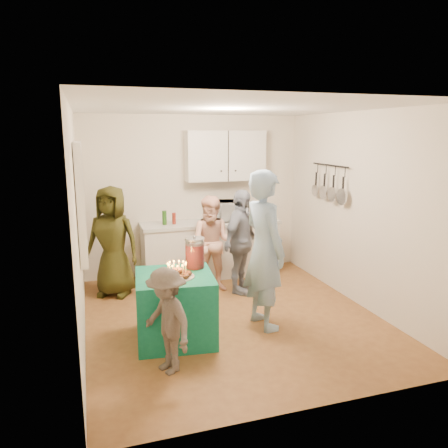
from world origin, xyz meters
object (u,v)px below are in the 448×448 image
object	(u,v)px
man_birthday	(264,250)
counter	(211,250)
woman_back_left	(112,241)
woman_back_right	(241,242)
woman_back_center	(213,244)
microwave	(228,211)
party_table	(175,307)
child_near_left	(167,321)
punch_jar	(195,254)

from	to	relation	value
man_birthday	counter	bearing A→B (deg)	-6.31
man_birthday	woman_back_left	bearing A→B (deg)	36.89
counter	woman_back_left	distance (m)	1.66
woman_back_right	counter	bearing A→B (deg)	58.39
woman_back_center	woman_back_right	world-z (taller)	woman_back_right
microwave	woman_back_right	bearing A→B (deg)	-82.01
party_table	child_near_left	size ratio (longest dim) A/B	0.80
counter	party_table	size ratio (longest dim) A/B	2.59
punch_jar	microwave	bearing A→B (deg)	61.24
counter	party_table	xyz separation A→B (m)	(-1.01, -2.06, -0.05)
man_birthday	woman_back_center	world-z (taller)	man_birthday
woman_back_center	party_table	bearing A→B (deg)	-98.04
counter	woman_back_center	distance (m)	0.73
counter	child_near_left	size ratio (longest dim) A/B	2.07
counter	woman_back_center	world-z (taller)	woman_back_center
microwave	counter	bearing A→B (deg)	-165.79
punch_jar	woman_back_center	xyz separation A→B (m)	(0.57, 1.20, -0.22)
party_table	man_birthday	bearing A→B (deg)	1.65
woman_back_left	child_near_left	distance (m)	2.36
counter	microwave	bearing A→B (deg)	0.00
party_table	child_near_left	distance (m)	0.71
party_table	punch_jar	world-z (taller)	punch_jar
party_table	woman_back_left	size ratio (longest dim) A/B	0.53
microwave	woman_back_center	distance (m)	0.88
microwave	child_near_left	world-z (taller)	microwave
man_birthday	woman_back_right	world-z (taller)	man_birthday
party_table	woman_back_right	world-z (taller)	woman_back_right
party_table	woman_back_left	bearing A→B (deg)	108.91
woman_back_center	child_near_left	world-z (taller)	woman_back_center
woman_back_left	woman_back_right	world-z (taller)	woman_back_left
microwave	woman_back_right	world-z (taller)	woman_back_right
punch_jar	child_near_left	xyz separation A→B (m)	(-0.50, -0.86, -0.40)
punch_jar	woman_back_right	xyz separation A→B (m)	(0.93, 0.99, -0.17)
punch_jar	woman_back_center	size ratio (longest dim) A/B	0.24
man_birthday	child_near_left	distance (m)	1.54
woman_back_left	party_table	bearing A→B (deg)	-44.42
child_near_left	woman_back_left	bearing A→B (deg)	165.94
microwave	child_near_left	bearing A→B (deg)	-104.94
party_table	man_birthday	xyz separation A→B (m)	(1.09, 0.03, 0.57)
man_birthday	woman_back_center	size ratio (longest dim) A/B	1.34
woman_back_center	child_near_left	xyz separation A→B (m)	(-1.07, -2.06, -0.18)
microwave	man_birthday	distance (m)	2.04
microwave	punch_jar	bearing A→B (deg)	-104.55
party_table	punch_jar	xyz separation A→B (m)	(0.28, 0.20, 0.55)
party_table	woman_back_left	distance (m)	1.80
party_table	woman_back_right	xyz separation A→B (m)	(1.21, 1.19, 0.38)
microwave	punch_jar	xyz separation A→B (m)	(-1.02, -1.86, -0.14)
child_near_left	woman_back_center	bearing A→B (deg)	129.81
counter	punch_jar	xyz separation A→B (m)	(-0.72, -1.86, 0.50)
woman_back_center	woman_back_right	xyz separation A→B (m)	(0.35, -0.21, 0.05)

